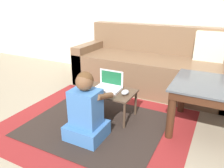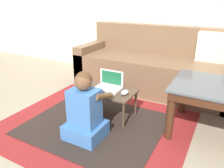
% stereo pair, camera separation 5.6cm
% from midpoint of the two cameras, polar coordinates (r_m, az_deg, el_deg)
% --- Properties ---
extents(ground_plane, '(16.00, 16.00, 0.00)m').
position_cam_midpoint_polar(ground_plane, '(2.28, -0.43, -10.03)').
color(ground_plane, gray).
extents(area_rug, '(1.80, 1.53, 0.01)m').
position_cam_midpoint_polar(area_rug, '(2.25, -3.62, -10.45)').
color(area_rug, maroon).
rests_on(area_rug, ground_plane).
extents(couch, '(2.12, 0.82, 0.84)m').
position_cam_midpoint_polar(couch, '(3.10, 11.78, 4.24)').
color(couch, brown).
rests_on(couch, ground_plane).
extents(laptop_desk, '(0.60, 0.35, 0.30)m').
position_cam_midpoint_polar(laptop_desk, '(2.29, -0.87, -2.36)').
color(laptop_desk, '#4C3828').
rests_on(laptop_desk, ground_plane).
extents(laptop, '(0.27, 0.18, 0.19)m').
position_cam_midpoint_polar(laptop, '(2.29, -0.21, -0.51)').
color(laptop, silver).
rests_on(laptop, laptop_desk).
extents(computer_mouse, '(0.07, 0.10, 0.04)m').
position_cam_midpoint_polar(computer_mouse, '(2.18, 4.11, -2.19)').
color(computer_mouse, '#B2B7C1').
rests_on(computer_mouse, laptop_desk).
extents(person_seated, '(0.33, 0.42, 0.63)m').
position_cam_midpoint_polar(person_seated, '(1.95, -6.21, -7.16)').
color(person_seated, '#3D70B2').
rests_on(person_seated, ground_plane).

